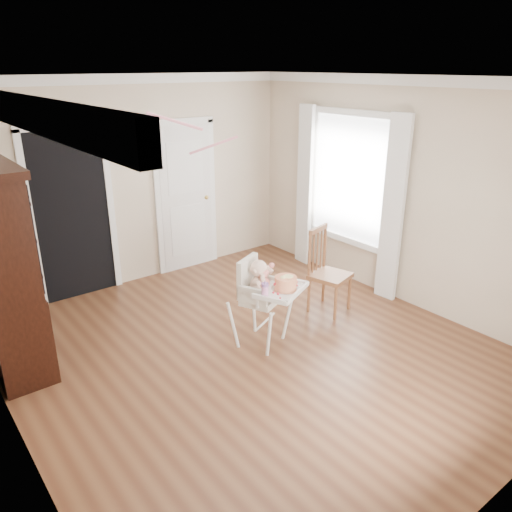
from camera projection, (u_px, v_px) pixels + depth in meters
floor at (254, 352)px, 5.20m from camera, size 5.00×5.00×0.00m
ceiling at (253, 78)px, 4.23m from camera, size 5.00×5.00×0.00m
wall_back at (138, 183)px, 6.56m from camera, size 4.50×0.00×4.50m
wall_right at (401, 194)px, 6.00m from camera, size 0.00×5.00×5.00m
crown_molding at (253, 85)px, 4.25m from camera, size 4.50×5.00×0.12m
doorway at (72, 212)px, 6.12m from camera, size 1.06×0.05×2.22m
closet_door at (186, 199)px, 7.06m from camera, size 0.96×0.09×2.13m
window_right at (347, 187)px, 6.58m from camera, size 0.13×1.84×2.30m
high_chair at (262, 292)px, 5.16m from camera, size 0.78×0.85×0.98m
baby at (260, 280)px, 5.12m from camera, size 0.32×0.23×0.42m
cake at (286, 283)px, 5.03m from camera, size 0.29×0.29×0.14m
sippy_cup at (265, 289)px, 4.87m from camera, size 0.07×0.07×0.17m
china_cabinet at (2, 272)px, 4.63m from camera, size 0.53×1.19×2.02m
dining_chair at (328, 273)px, 5.94m from camera, size 0.52×0.52×1.03m
streamer at (174, 121)px, 4.19m from camera, size 0.35×0.39×0.15m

